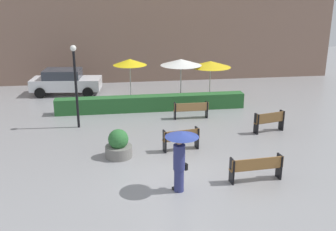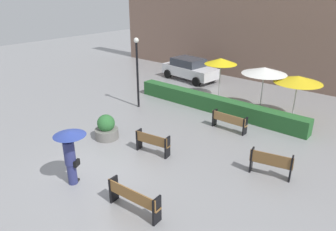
{
  "view_description": "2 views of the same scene",
  "coord_description": "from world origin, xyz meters",
  "px_view_note": "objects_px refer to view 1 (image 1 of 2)",
  "views": [
    {
      "loc": [
        -2.15,
        -12.06,
        6.33
      ],
      "look_at": [
        0.38,
        4.87,
        0.81
      ],
      "focal_mm": 42.4,
      "sensor_mm": 36.0,
      "label": 1
    },
    {
      "loc": [
        8.49,
        -5.62,
        6.42
      ],
      "look_at": [
        -0.03,
        4.45,
        0.98
      ],
      "focal_mm": 33.66,
      "sensor_mm": 36.0,
      "label": 2
    }
  ],
  "objects_px": {
    "bench_mid_center": "(181,138)",
    "patio_umbrella_white": "(181,62)",
    "bench_back_row": "(191,109)",
    "patio_umbrella_yellow": "(130,62)",
    "parked_car": "(66,81)",
    "bench_near_right": "(256,167)",
    "pedestrian_with_umbrella": "(180,152)",
    "lamp_post": "(75,78)",
    "planter_pot": "(119,145)",
    "patio_umbrella_yellow_far": "(211,64)",
    "bench_far_right": "(270,120)"
  },
  "relations": [
    {
      "from": "patio_umbrella_yellow",
      "to": "parked_car",
      "type": "xyz_separation_m",
      "value": [
        -3.9,
        2.22,
        -1.5
      ]
    },
    {
      "from": "lamp_post",
      "to": "parked_car",
      "type": "relative_size",
      "value": 0.89
    },
    {
      "from": "bench_back_row",
      "to": "patio_umbrella_white",
      "type": "height_order",
      "value": "patio_umbrella_white"
    },
    {
      "from": "bench_mid_center",
      "to": "patio_umbrella_white",
      "type": "xyz_separation_m",
      "value": [
        1.3,
        7.31,
        1.77
      ]
    },
    {
      "from": "patio_umbrella_yellow_far",
      "to": "pedestrian_with_umbrella",
      "type": "bearing_deg",
      "value": -109.01
    },
    {
      "from": "patio_umbrella_yellow",
      "to": "lamp_post",
      "type": "bearing_deg",
      "value": -123.01
    },
    {
      "from": "patio_umbrella_white",
      "to": "parked_car",
      "type": "height_order",
      "value": "patio_umbrella_white"
    },
    {
      "from": "planter_pot",
      "to": "patio_umbrella_white",
      "type": "distance_m",
      "value": 8.72
    },
    {
      "from": "bench_far_right",
      "to": "patio_umbrella_yellow",
      "type": "relative_size",
      "value": 0.61
    },
    {
      "from": "bench_mid_center",
      "to": "patio_umbrella_yellow",
      "type": "height_order",
      "value": "patio_umbrella_yellow"
    },
    {
      "from": "patio_umbrella_white",
      "to": "patio_umbrella_yellow_far",
      "type": "height_order",
      "value": "patio_umbrella_white"
    },
    {
      "from": "bench_back_row",
      "to": "patio_umbrella_yellow",
      "type": "height_order",
      "value": "patio_umbrella_yellow"
    },
    {
      "from": "lamp_post",
      "to": "patio_umbrella_white",
      "type": "relative_size",
      "value": 1.58
    },
    {
      "from": "lamp_post",
      "to": "patio_umbrella_yellow",
      "type": "bearing_deg",
      "value": 56.99
    },
    {
      "from": "bench_near_right",
      "to": "lamp_post",
      "type": "distance_m",
      "value": 9.33
    },
    {
      "from": "bench_back_row",
      "to": "patio_umbrella_yellow_far",
      "type": "xyz_separation_m",
      "value": [
        1.82,
        3.37,
        1.63
      ]
    },
    {
      "from": "bench_back_row",
      "to": "lamp_post",
      "type": "distance_m",
      "value": 5.9
    },
    {
      "from": "bench_back_row",
      "to": "planter_pot",
      "type": "distance_m",
      "value": 5.74
    },
    {
      "from": "bench_mid_center",
      "to": "patio_umbrella_white",
      "type": "bearing_deg",
      "value": 79.93
    },
    {
      "from": "planter_pot",
      "to": "parked_car",
      "type": "xyz_separation_m",
      "value": [
        -2.96,
        10.22,
        0.33
      ]
    },
    {
      "from": "lamp_post",
      "to": "parked_car",
      "type": "xyz_separation_m",
      "value": [
        -1.17,
        6.42,
        -1.58
      ]
    },
    {
      "from": "bench_mid_center",
      "to": "planter_pot",
      "type": "xyz_separation_m",
      "value": [
        -2.54,
        -0.3,
        -0.04
      ]
    },
    {
      "from": "bench_back_row",
      "to": "lamp_post",
      "type": "xyz_separation_m",
      "value": [
        -5.56,
        -0.53,
        1.9
      ]
    },
    {
      "from": "bench_far_right",
      "to": "patio_umbrella_yellow_far",
      "type": "bearing_deg",
      "value": 102.79
    },
    {
      "from": "bench_near_right",
      "to": "parked_car",
      "type": "xyz_separation_m",
      "value": [
        -7.55,
        12.97,
        0.29
      ]
    },
    {
      "from": "planter_pot",
      "to": "patio_umbrella_white",
      "type": "height_order",
      "value": "patio_umbrella_white"
    },
    {
      "from": "bench_back_row",
      "to": "lamp_post",
      "type": "bearing_deg",
      "value": -174.55
    },
    {
      "from": "bench_mid_center",
      "to": "lamp_post",
      "type": "xyz_separation_m",
      "value": [
        -4.33,
        3.49,
        1.87
      ]
    },
    {
      "from": "patio_umbrella_yellow",
      "to": "patio_umbrella_white",
      "type": "xyz_separation_m",
      "value": [
        2.89,
        -0.39,
        -0.02
      ]
    },
    {
      "from": "bench_mid_center",
      "to": "pedestrian_with_umbrella",
      "type": "height_order",
      "value": "pedestrian_with_umbrella"
    },
    {
      "from": "bench_back_row",
      "to": "patio_umbrella_yellow",
      "type": "bearing_deg",
      "value": 127.58
    },
    {
      "from": "pedestrian_with_umbrella",
      "to": "parked_car",
      "type": "bearing_deg",
      "value": 110.12
    },
    {
      "from": "bench_near_right",
      "to": "bench_mid_center",
      "type": "xyz_separation_m",
      "value": [
        -2.05,
        3.06,
        0.0
      ]
    },
    {
      "from": "bench_near_right",
      "to": "lamp_post",
      "type": "height_order",
      "value": "lamp_post"
    },
    {
      "from": "parked_car",
      "to": "patio_umbrella_yellow_far",
      "type": "bearing_deg",
      "value": -16.44
    },
    {
      "from": "bench_mid_center",
      "to": "planter_pot",
      "type": "distance_m",
      "value": 2.56
    },
    {
      "from": "bench_mid_center",
      "to": "pedestrian_with_umbrella",
      "type": "bearing_deg",
      "value": -100.84
    },
    {
      "from": "bench_back_row",
      "to": "patio_umbrella_yellow_far",
      "type": "height_order",
      "value": "patio_umbrella_yellow_far"
    },
    {
      "from": "bench_mid_center",
      "to": "patio_umbrella_yellow",
      "type": "xyz_separation_m",
      "value": [
        -1.59,
        7.7,
        1.79
      ]
    },
    {
      "from": "bench_back_row",
      "to": "patio_umbrella_yellow",
      "type": "relative_size",
      "value": 0.71
    },
    {
      "from": "lamp_post",
      "to": "patio_umbrella_yellow_far",
      "type": "xyz_separation_m",
      "value": [
        7.38,
        3.9,
        -0.27
      ]
    },
    {
      "from": "bench_near_right",
      "to": "patio_umbrella_yellow",
      "type": "xyz_separation_m",
      "value": [
        -3.64,
        10.76,
        1.79
      ]
    },
    {
      "from": "bench_far_right",
      "to": "patio_umbrella_yellow",
      "type": "distance_m",
      "value": 8.78
    },
    {
      "from": "bench_near_right",
      "to": "bench_mid_center",
      "type": "distance_m",
      "value": 3.68
    },
    {
      "from": "pedestrian_with_umbrella",
      "to": "patio_umbrella_yellow",
      "type": "bearing_deg",
      "value": 94.93
    },
    {
      "from": "pedestrian_with_umbrella",
      "to": "patio_umbrella_white",
      "type": "relative_size",
      "value": 0.82
    },
    {
      "from": "parked_car",
      "to": "planter_pot",
      "type": "bearing_deg",
      "value": -73.87
    },
    {
      "from": "bench_back_row",
      "to": "bench_near_right",
      "type": "bearing_deg",
      "value": -83.44
    },
    {
      "from": "pedestrian_with_umbrella",
      "to": "parked_car",
      "type": "relative_size",
      "value": 0.47
    },
    {
      "from": "bench_near_right",
      "to": "lamp_post",
      "type": "relative_size",
      "value": 0.48
    }
  ]
}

